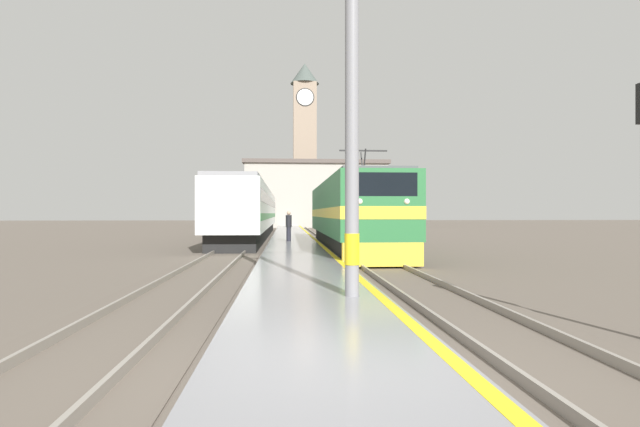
{
  "coord_description": "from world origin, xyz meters",
  "views": [
    {
      "loc": [
        -0.52,
        -5.52,
        1.88
      ],
      "look_at": [
        1.61,
        25.05,
        1.87
      ],
      "focal_mm": 28.0,
      "sensor_mm": 36.0,
      "label": 1
    }
  ],
  "objects_px": {
    "catenary_mast": "(355,87)",
    "passenger_train": "(252,211)",
    "person_on_platform": "(289,225)",
    "locomotive_train": "(350,214)",
    "clock_tower": "(305,139)"
  },
  "relations": [
    {
      "from": "catenary_mast",
      "to": "passenger_train",
      "type": "bearing_deg",
      "value": 97.47
    },
    {
      "from": "catenary_mast",
      "to": "person_on_platform",
      "type": "height_order",
      "value": "catenary_mast"
    },
    {
      "from": "catenary_mast",
      "to": "locomotive_train",
      "type": "bearing_deg",
      "value": 82.93
    },
    {
      "from": "locomotive_train",
      "to": "clock_tower",
      "type": "bearing_deg",
      "value": 90.22
    },
    {
      "from": "catenary_mast",
      "to": "person_on_platform",
      "type": "xyz_separation_m",
      "value": [
        -1.15,
        18.87,
        -3.1
      ]
    },
    {
      "from": "person_on_platform",
      "to": "clock_tower",
      "type": "relative_size",
      "value": 0.07
    },
    {
      "from": "locomotive_train",
      "to": "passenger_train",
      "type": "distance_m",
      "value": 15.48
    },
    {
      "from": "person_on_platform",
      "to": "catenary_mast",
      "type": "bearing_deg",
      "value": -86.51
    },
    {
      "from": "passenger_train",
      "to": "catenary_mast",
      "type": "bearing_deg",
      "value": -82.53
    },
    {
      "from": "passenger_train",
      "to": "clock_tower",
      "type": "height_order",
      "value": "clock_tower"
    },
    {
      "from": "passenger_train",
      "to": "catenary_mast",
      "type": "xyz_separation_m",
      "value": [
        3.92,
        -29.95,
        2.25
      ]
    },
    {
      "from": "locomotive_train",
      "to": "passenger_train",
      "type": "height_order",
      "value": "locomotive_train"
    },
    {
      "from": "catenary_mast",
      "to": "clock_tower",
      "type": "relative_size",
      "value": 0.31
    },
    {
      "from": "locomotive_train",
      "to": "catenary_mast",
      "type": "xyz_separation_m",
      "value": [
        -1.94,
        -15.63,
        2.46
      ]
    },
    {
      "from": "clock_tower",
      "to": "catenary_mast",
      "type": "bearing_deg",
      "value": -91.42
    }
  ]
}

